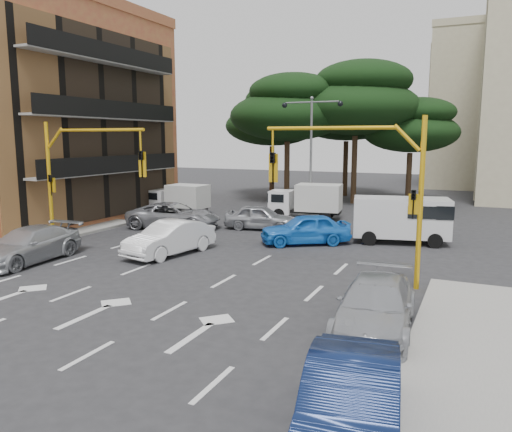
{
  "coord_description": "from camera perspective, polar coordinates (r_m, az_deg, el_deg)",
  "views": [
    {
      "loc": [
        10.51,
        -15.74,
        5.25
      ],
      "look_at": [
        0.85,
        5.39,
        1.6
      ],
      "focal_mm": 35.0,
      "sensor_mm": 36.0,
      "label": 1
    }
  ],
  "objects": [
    {
      "name": "ground",
      "position": [
        19.64,
        -8.89,
        -6.69
      ],
      "size": [
        120.0,
        120.0,
        0.0
      ],
      "primitive_type": "plane",
      "color": "#28282B",
      "rests_on": "ground"
    },
    {
      "name": "median_strip",
      "position": [
        33.83,
        6.18,
        0.08
      ],
      "size": [
        1.4,
        6.0,
        0.15
      ],
      "primitive_type": "cube",
      "color": "gray",
      "rests_on": "ground"
    },
    {
      "name": "apartment_orange",
      "position": [
        37.1,
        -26.04,
        10.52
      ],
      "size": [
        15.19,
        16.15,
        13.7
      ],
      "color": "#A84934",
      "rests_on": "ground"
    },
    {
      "name": "pine_left_near",
      "position": [
        40.44,
        3.67,
        12.25
      ],
      "size": [
        9.15,
        9.15,
        10.23
      ],
      "color": "#382616",
      "rests_on": "ground"
    },
    {
      "name": "pine_center",
      "position": [
        40.92,
        11.45,
        13.03
      ],
      "size": [
        9.98,
        9.98,
        11.16
      ],
      "color": "#382616",
      "rests_on": "ground"
    },
    {
      "name": "pine_left_far",
      "position": [
        45.23,
        1.89,
        11.04
      ],
      "size": [
        8.32,
        8.32,
        9.3
      ],
      "color": "#382616",
      "rests_on": "ground"
    },
    {
      "name": "pine_right",
      "position": [
        42.06,
        17.38,
        9.85
      ],
      "size": [
        7.49,
        7.49,
        8.37
      ],
      "color": "#382616",
      "rests_on": "ground"
    },
    {
      "name": "pine_back",
      "position": [
        46.2,
        10.41,
        11.71
      ],
      "size": [
        9.15,
        9.15,
        10.23
      ],
      "color": "#382616",
      "rests_on": "ground"
    },
    {
      "name": "signal_mast_right",
      "position": [
        18.16,
        12.77,
        4.39
      ],
      "size": [
        5.79,
        0.37,
        6.0
      ],
      "color": "#EEB114",
      "rests_on": "ground"
    },
    {
      "name": "signal_mast_left",
      "position": [
        24.82,
        -19.8,
        5.25
      ],
      "size": [
        5.79,
        0.37,
        6.0
      ],
      "color": "#EEB114",
      "rests_on": "ground"
    },
    {
      "name": "street_lamp_center",
      "position": [
        33.43,
        6.33,
        9.18
      ],
      "size": [
        4.16,
        0.36,
        7.77
      ],
      "color": "slate",
      "rests_on": "median_strip"
    },
    {
      "name": "car_white_hatch",
      "position": [
        22.93,
        -9.82,
        -2.5
      ],
      "size": [
        2.42,
        4.83,
        1.52
      ],
      "primitive_type": "imported",
      "rotation": [
        0.0,
        0.0,
        -0.18
      ],
      "color": "white",
      "rests_on": "ground"
    },
    {
      "name": "car_blue_compact",
      "position": [
        24.96,
        5.65,
        -1.48
      ],
      "size": [
        4.71,
        3.91,
        1.52
      ],
      "primitive_type": "imported",
      "rotation": [
        0.0,
        0.0,
        -1.0
      ],
      "color": "blue",
      "rests_on": "ground"
    },
    {
      "name": "car_silver_wagon",
      "position": [
        23.37,
        -24.6,
        -3.03
      ],
      "size": [
        2.4,
        5.19,
        1.47
      ],
      "primitive_type": "imported",
      "rotation": [
        0.0,
        0.0,
        0.07
      ],
      "color": "#A3A6AB",
      "rests_on": "ground"
    },
    {
      "name": "car_silver_cross_a",
      "position": [
        29.56,
        -9.36,
        0.06
      ],
      "size": [
        5.81,
        3.55,
        1.5
      ],
      "primitive_type": "imported",
      "rotation": [
        0.0,
        0.0,
        1.78
      ],
      "color": "gray",
      "rests_on": "ground"
    },
    {
      "name": "car_silver_cross_b",
      "position": [
        28.83,
        0.53,
        -0.14
      ],
      "size": [
        4.36,
        2.33,
        1.41
      ],
      "primitive_type": "imported",
      "rotation": [
        0.0,
        0.0,
        1.74
      ],
      "color": "#9B9DA3",
      "rests_on": "ground"
    },
    {
      "name": "car_navy_parked",
      "position": [
        9.22,
        10.77,
        -20.45
      ],
      "size": [
        2.32,
        4.78,
        1.51
      ],
      "primitive_type": "imported",
      "rotation": [
        0.0,
        0.0,
        0.16
      ],
      "color": "#0C193F",
      "rests_on": "ground"
    },
    {
      "name": "car_silver_parked",
      "position": [
        14.22,
        13.5,
        -9.95
      ],
      "size": [
        2.4,
        5.05,
        1.42
      ],
      "primitive_type": "imported",
      "rotation": [
        0.0,
        0.0,
        0.09
      ],
      "color": "#A5A7AD",
      "rests_on": "ground"
    },
    {
      "name": "van_white",
      "position": [
        26.13,
        16.22,
        -0.43
      ],
      "size": [
        5.0,
        3.07,
        2.32
      ],
      "primitive_type": null,
      "rotation": [
        0.0,
        0.0,
        -1.35
      ],
      "color": "silver",
      "rests_on": "ground"
    },
    {
      "name": "box_truck_a",
      "position": [
        34.61,
        -8.86,
        1.86
      ],
      "size": [
        4.36,
        1.97,
        2.11
      ],
      "primitive_type": null,
      "rotation": [
        0.0,
        0.0,
        1.53
      ],
      "color": "silver",
      "rests_on": "ground"
    },
    {
      "name": "box_truck_b",
      "position": [
        32.56,
        5.73,
        1.65
      ],
      "size": [
        4.89,
        2.55,
        2.3
      ],
      "primitive_type": null,
      "rotation": [
        0.0,
        0.0,
        1.7
      ],
      "color": "white",
      "rests_on": "ground"
    }
  ]
}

